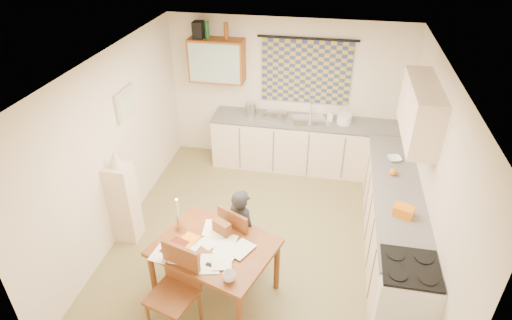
% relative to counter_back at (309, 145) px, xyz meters
% --- Properties ---
extents(floor, '(4.00, 4.50, 0.02)m').
position_rel_counter_back_xyz_m(floor, '(-0.46, -1.95, -0.46)').
color(floor, olive).
rests_on(floor, ground).
extents(ceiling, '(4.00, 4.50, 0.02)m').
position_rel_counter_back_xyz_m(ceiling, '(-0.46, -1.95, 2.06)').
color(ceiling, white).
rests_on(ceiling, floor).
extents(wall_back, '(4.00, 0.02, 2.50)m').
position_rel_counter_back_xyz_m(wall_back, '(-0.46, 0.31, 0.80)').
color(wall_back, beige).
rests_on(wall_back, floor).
extents(wall_front, '(4.00, 0.02, 2.50)m').
position_rel_counter_back_xyz_m(wall_front, '(-0.46, -4.21, 0.80)').
color(wall_front, beige).
rests_on(wall_front, floor).
extents(wall_left, '(0.02, 4.50, 2.50)m').
position_rel_counter_back_xyz_m(wall_left, '(-2.47, -1.95, 0.80)').
color(wall_left, beige).
rests_on(wall_left, floor).
extents(wall_right, '(0.02, 4.50, 2.50)m').
position_rel_counter_back_xyz_m(wall_right, '(1.55, -1.95, 0.80)').
color(wall_right, beige).
rests_on(wall_right, floor).
extents(window_blind, '(1.45, 0.03, 1.05)m').
position_rel_counter_back_xyz_m(window_blind, '(-0.16, 0.27, 1.20)').
color(window_blind, navy).
rests_on(window_blind, wall_back).
extents(curtain_rod, '(1.60, 0.04, 0.04)m').
position_rel_counter_back_xyz_m(curtain_rod, '(-0.16, 0.25, 1.75)').
color(curtain_rod, black).
rests_on(curtain_rod, wall_back).
extents(wall_cabinet, '(0.90, 0.34, 0.70)m').
position_rel_counter_back_xyz_m(wall_cabinet, '(-1.61, 0.13, 1.35)').
color(wall_cabinet, brown).
rests_on(wall_cabinet, wall_back).
extents(wall_cabinet_glass, '(0.84, 0.02, 0.64)m').
position_rel_counter_back_xyz_m(wall_cabinet_glass, '(-1.61, -0.04, 1.35)').
color(wall_cabinet_glass, '#99B2A5').
rests_on(wall_cabinet_glass, wall_back).
extents(upper_cabinet_right, '(0.34, 1.30, 0.70)m').
position_rel_counter_back_xyz_m(upper_cabinet_right, '(1.37, -1.40, 1.40)').
color(upper_cabinet_right, beige).
rests_on(upper_cabinet_right, wall_right).
extents(framed_print, '(0.04, 0.50, 0.40)m').
position_rel_counter_back_xyz_m(framed_print, '(-2.43, -1.55, 1.25)').
color(framed_print, beige).
rests_on(framed_print, wall_left).
extents(print_canvas, '(0.01, 0.42, 0.32)m').
position_rel_counter_back_xyz_m(print_canvas, '(-2.40, -1.55, 1.25)').
color(print_canvas, white).
rests_on(print_canvas, wall_left).
extents(counter_back, '(3.30, 0.62, 0.92)m').
position_rel_counter_back_xyz_m(counter_back, '(0.00, 0.00, 0.00)').
color(counter_back, beige).
rests_on(counter_back, floor).
extents(counter_right, '(0.62, 2.95, 0.92)m').
position_rel_counter_back_xyz_m(counter_right, '(1.24, -1.78, -0.00)').
color(counter_right, beige).
rests_on(counter_right, floor).
extents(stove, '(0.60, 0.60, 0.93)m').
position_rel_counter_back_xyz_m(stove, '(1.24, -3.12, 0.01)').
color(stove, white).
rests_on(stove, floor).
extents(sink, '(0.66, 0.59, 0.10)m').
position_rel_counter_back_xyz_m(sink, '(-0.03, 0.00, 0.43)').
color(sink, silver).
rests_on(sink, counter_back).
extents(tap, '(0.03, 0.03, 0.28)m').
position_rel_counter_back_xyz_m(tap, '(-0.03, 0.18, 0.61)').
color(tap, silver).
rests_on(tap, counter_back).
extents(dish_rack, '(0.41, 0.37, 0.06)m').
position_rel_counter_back_xyz_m(dish_rack, '(-0.61, 0.00, 0.50)').
color(dish_rack, silver).
rests_on(dish_rack, counter_back).
extents(kettle, '(0.22, 0.22, 0.24)m').
position_rel_counter_back_xyz_m(kettle, '(-1.02, 0.00, 0.59)').
color(kettle, silver).
rests_on(kettle, counter_back).
extents(mixing_bowl, '(0.27, 0.27, 0.16)m').
position_rel_counter_back_xyz_m(mixing_bowl, '(0.53, 0.00, 0.55)').
color(mixing_bowl, white).
rests_on(mixing_bowl, counter_back).
extents(soap_bottle, '(0.10, 0.10, 0.20)m').
position_rel_counter_back_xyz_m(soap_bottle, '(0.30, 0.05, 0.57)').
color(soap_bottle, white).
rests_on(soap_bottle, counter_back).
extents(bowl, '(0.30, 0.30, 0.05)m').
position_rel_counter_back_xyz_m(bowl, '(1.24, -1.04, 0.49)').
color(bowl, white).
rests_on(bowl, counter_right).
extents(orange_bag, '(0.26, 0.23, 0.12)m').
position_rel_counter_back_xyz_m(orange_bag, '(1.24, -2.29, 0.53)').
color(orange_bag, orange).
rests_on(orange_bag, counter_right).
extents(fruit_orange, '(0.10, 0.10, 0.10)m').
position_rel_counter_back_xyz_m(fruit_orange, '(1.19, -1.44, 0.52)').
color(fruit_orange, orange).
rests_on(fruit_orange, counter_right).
extents(speaker, '(0.17, 0.20, 0.26)m').
position_rel_counter_back_xyz_m(speaker, '(-1.89, 0.13, 1.83)').
color(speaker, black).
rests_on(speaker, wall_cabinet).
extents(bottle_green, '(0.08, 0.08, 0.26)m').
position_rel_counter_back_xyz_m(bottle_green, '(-1.75, 0.13, 1.83)').
color(bottle_green, '#195926').
rests_on(bottle_green, wall_cabinet).
extents(bottle_brown, '(0.08, 0.08, 0.26)m').
position_rel_counter_back_xyz_m(bottle_brown, '(-1.44, 0.13, 1.83)').
color(bottle_brown, brown).
rests_on(bottle_brown, wall_cabinet).
extents(dining_table, '(1.52, 1.32, 0.75)m').
position_rel_counter_back_xyz_m(dining_table, '(-0.83, -3.02, -0.07)').
color(dining_table, '#623013').
rests_on(dining_table, floor).
extents(chair_far, '(0.59, 0.59, 0.97)m').
position_rel_counter_back_xyz_m(chair_far, '(-0.61, -2.51, -0.15)').
color(chair_far, '#623013').
rests_on(chair_far, floor).
extents(chair_near, '(0.57, 0.57, 1.01)m').
position_rel_counter_back_xyz_m(chair_near, '(-1.13, -3.55, -0.14)').
color(chair_near, '#623013').
rests_on(chair_near, floor).
extents(person, '(0.69, 0.68, 1.19)m').
position_rel_counter_back_xyz_m(person, '(-0.62, -2.54, 0.14)').
color(person, black).
rests_on(person, floor).
extents(shelf_stand, '(0.32, 0.30, 1.16)m').
position_rel_counter_back_xyz_m(shelf_stand, '(-2.30, -2.27, 0.13)').
color(shelf_stand, beige).
rests_on(shelf_stand, floor).
extents(lampshade, '(0.20, 0.20, 0.22)m').
position_rel_counter_back_xyz_m(lampshade, '(-2.30, -2.27, 0.82)').
color(lampshade, beige).
rests_on(lampshade, shelf_stand).
extents(letter_rack, '(0.24, 0.20, 0.16)m').
position_rel_counter_back_xyz_m(letter_rack, '(-0.79, -2.79, 0.38)').
color(letter_rack, '#623013').
rests_on(letter_rack, dining_table).
extents(mug, '(0.22, 0.22, 0.11)m').
position_rel_counter_back_xyz_m(mug, '(-0.54, -3.48, 0.35)').
color(mug, white).
rests_on(mug, dining_table).
extents(magazine, '(0.38, 0.41, 0.03)m').
position_rel_counter_back_xyz_m(magazine, '(-1.35, -3.10, 0.31)').
color(magazine, maroon).
rests_on(magazine, dining_table).
extents(book, '(0.34, 0.37, 0.02)m').
position_rel_counter_back_xyz_m(book, '(-1.22, -2.99, 0.31)').
color(book, orange).
rests_on(book, dining_table).
extents(orange_box, '(0.14, 0.12, 0.04)m').
position_rel_counter_back_xyz_m(orange_box, '(-1.20, -3.19, 0.32)').
color(orange_box, orange).
rests_on(orange_box, dining_table).
extents(eyeglasses, '(0.14, 0.08, 0.02)m').
position_rel_counter_back_xyz_m(eyeglasses, '(-0.77, -3.33, 0.31)').
color(eyeglasses, black).
rests_on(eyeglasses, dining_table).
extents(candle_holder, '(0.08, 0.08, 0.18)m').
position_rel_counter_back_xyz_m(candle_holder, '(-1.30, -2.82, 0.39)').
color(candle_holder, silver).
rests_on(candle_holder, dining_table).
extents(candle, '(0.03, 0.03, 0.22)m').
position_rel_counter_back_xyz_m(candle, '(-1.31, -2.79, 0.59)').
color(candle, white).
rests_on(candle, dining_table).
extents(candle_flame, '(0.02, 0.02, 0.02)m').
position_rel_counter_back_xyz_m(candle_flame, '(-1.30, -2.80, 0.71)').
color(candle_flame, '#FFCC66').
rests_on(candle_flame, dining_table).
extents(papers, '(1.11, 0.88, 0.02)m').
position_rel_counter_back_xyz_m(papers, '(-0.86, -3.08, 0.31)').
color(papers, white).
rests_on(papers, dining_table).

